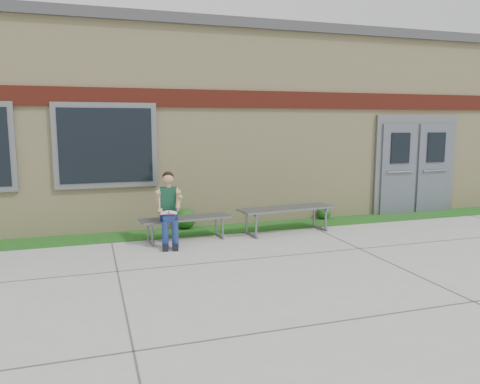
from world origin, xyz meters
name	(u,v)px	position (x,y,z in m)	size (l,w,h in m)	color
ground	(321,262)	(0.00, 0.00, 0.00)	(80.00, 80.00, 0.00)	#9E9E99
grass_strip	(261,226)	(0.00, 2.60, 0.01)	(16.00, 0.80, 0.02)	#144B15
school_building	(217,124)	(0.00, 5.99, 2.10)	(16.20, 6.22, 4.20)	beige
bench_left	(186,223)	(-1.70, 2.00, 0.33)	(1.67, 0.59, 0.42)	slate
bench_right	(287,213)	(0.30, 2.00, 0.38)	(1.95, 0.72, 0.50)	slate
girl	(169,207)	(-2.03, 1.81, 0.66)	(0.46, 0.80, 1.28)	navy
shrub_mid	(186,219)	(-1.52, 2.85, 0.22)	(0.41, 0.41, 0.41)	#144B15
shrub_east	(324,212)	(1.58, 2.85, 0.17)	(0.29, 0.29, 0.29)	#144B15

